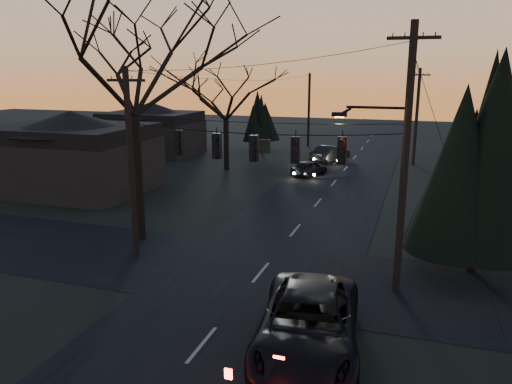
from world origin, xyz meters
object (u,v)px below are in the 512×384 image
(utility_pole_left, at_px, (137,256))
(sedan_oncoming_b, at_px, (330,154))
(evergreen_right, at_px, (483,165))
(sedan_oncoming_a, at_px, (309,168))
(utility_pole_far_r, at_px, (413,164))
(bare_tree_left, at_px, (132,62))
(utility_pole_right, at_px, (395,290))
(utility_pole_far_l, at_px, (308,146))
(suv_near, at_px, (308,324))

(utility_pole_left, xyz_separation_m, sedan_oncoming_b, (4.10, 27.04, 0.75))
(evergreen_right, distance_m, sedan_oncoming_a, 20.62)
(utility_pole_far_r, xyz_separation_m, sedan_oncoming_a, (-7.87, -7.88, 0.63))
(bare_tree_left, distance_m, sedan_oncoming_b, 26.57)
(sedan_oncoming_b, bearing_deg, utility_pole_far_r, -148.34)
(utility_pole_right, xyz_separation_m, bare_tree_left, (-12.54, 2.21, 8.67))
(utility_pole_left, xyz_separation_m, utility_pole_far_l, (0.00, 36.00, 0.00))
(utility_pole_far_l, bearing_deg, utility_pole_far_r, -34.82)
(bare_tree_left, xyz_separation_m, sedan_oncoming_a, (4.67, 17.92, -8.04))
(sedan_oncoming_a, bearing_deg, sedan_oncoming_b, -71.66)
(utility_pole_far_l, bearing_deg, evergreen_right, -66.34)
(utility_pole_far_l, distance_m, evergreen_right, 36.29)
(utility_pole_left, relative_size, utility_pole_far_l, 1.06)
(bare_tree_left, xyz_separation_m, suv_near, (10.24, -7.51, -7.77))
(utility_pole_right, height_order, suv_near, utility_pole_right)
(utility_pole_left, xyz_separation_m, sedan_oncoming_a, (3.63, 20.12, 0.63))
(suv_near, bearing_deg, utility_pole_right, 58.78)
(utility_pole_left, height_order, suv_near, utility_pole_left)
(sedan_oncoming_a, relative_size, sedan_oncoming_b, 0.81)
(utility_pole_right, bearing_deg, utility_pole_left, 180.00)
(utility_pole_left, relative_size, suv_near, 1.32)
(bare_tree_left, bearing_deg, utility_pole_far_r, 64.07)
(utility_pole_right, distance_m, utility_pole_far_r, 28.00)
(evergreen_right, height_order, sedan_oncoming_a, evergreen_right)
(utility_pole_left, xyz_separation_m, bare_tree_left, (-1.04, 2.21, 8.67))
(bare_tree_left, bearing_deg, suv_near, -36.26)
(utility_pole_far_r, height_order, utility_pole_far_l, utility_pole_far_r)
(utility_pole_left, distance_m, sedan_oncoming_b, 27.36)
(utility_pole_far_r, bearing_deg, sedan_oncoming_b, -172.59)
(bare_tree_left, bearing_deg, sedan_oncoming_b, 78.30)
(utility_pole_right, bearing_deg, sedan_oncoming_b, 105.30)
(evergreen_right, bearing_deg, bare_tree_left, -176.99)
(bare_tree_left, relative_size, sedan_oncoming_a, 3.37)
(utility_pole_far_l, distance_m, sedan_oncoming_b, 9.88)
(bare_tree_left, bearing_deg, sedan_oncoming_a, 75.38)
(utility_pole_right, relative_size, sedan_oncoming_a, 2.72)
(bare_tree_left, xyz_separation_m, evergreen_right, (15.49, 0.82, -4.09))
(utility_pole_left, distance_m, utility_pole_far_l, 36.00)
(sedan_oncoming_a, xyz_separation_m, sedan_oncoming_b, (0.47, 6.91, 0.12))
(sedan_oncoming_b, bearing_deg, utility_pole_far_l, -41.15)
(utility_pole_far_l, height_order, sedan_oncoming_a, utility_pole_far_l)
(utility_pole_left, xyz_separation_m, utility_pole_far_r, (11.50, 28.00, 0.00))
(utility_pole_far_r, bearing_deg, utility_pole_left, -112.33)
(bare_tree_left, height_order, evergreen_right, bare_tree_left)
(utility_pole_far_l, bearing_deg, suv_near, -77.44)
(utility_pole_left, relative_size, utility_pole_far_r, 1.00)
(utility_pole_far_r, bearing_deg, utility_pole_far_l, 145.18)
(utility_pole_far_r, bearing_deg, utility_pole_right, -90.00)
(bare_tree_left, height_order, suv_near, bare_tree_left)
(utility_pole_far_l, distance_m, sedan_oncoming_a, 16.30)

